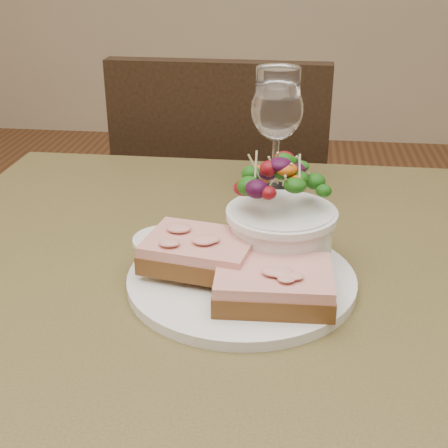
# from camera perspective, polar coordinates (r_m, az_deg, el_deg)

# --- Properties ---
(cafe_table) EXTENTS (0.80, 0.80, 0.75)m
(cafe_table) POSITION_cam_1_polar(r_m,az_deg,el_deg) (0.78, -0.46, -10.90)
(cafe_table) COLOR #453A1D
(cafe_table) RESTS_ON ground
(chair_far) EXTENTS (0.42, 0.42, 0.90)m
(chair_far) POSITION_cam_1_polar(r_m,az_deg,el_deg) (1.55, 0.41, -6.74)
(chair_far) COLOR black
(chair_far) RESTS_ON ground
(dinner_plate) EXTENTS (0.26, 0.26, 0.01)m
(dinner_plate) POSITION_cam_1_polar(r_m,az_deg,el_deg) (0.70, 1.61, -5.09)
(dinner_plate) COLOR white
(dinner_plate) RESTS_ON cafe_table
(sandwich_front) EXTENTS (0.13, 0.10, 0.03)m
(sandwich_front) POSITION_cam_1_polar(r_m,az_deg,el_deg) (0.65, 4.57, -5.53)
(sandwich_front) COLOR #442B12
(sandwich_front) RESTS_ON dinner_plate
(sandwich_back) EXTENTS (0.13, 0.11, 0.03)m
(sandwich_back) POSITION_cam_1_polar(r_m,az_deg,el_deg) (0.70, -2.21, -2.55)
(sandwich_back) COLOR #442B12
(sandwich_back) RESTS_ON dinner_plate
(ramekin) EXTENTS (0.07, 0.07, 0.04)m
(ramekin) POSITION_cam_1_polar(r_m,az_deg,el_deg) (0.71, -5.41, -2.43)
(ramekin) COLOR silver
(ramekin) RESTS_ON dinner_plate
(salad_bowl) EXTENTS (0.12, 0.12, 0.13)m
(salad_bowl) POSITION_cam_1_polar(r_m,az_deg,el_deg) (0.71, 5.30, 1.18)
(salad_bowl) COLOR white
(salad_bowl) RESTS_ON dinner_plate
(garnish) EXTENTS (0.05, 0.04, 0.02)m
(garnish) POSITION_cam_1_polar(r_m,az_deg,el_deg) (0.76, -3.75, -1.49)
(garnish) COLOR black
(garnish) RESTS_ON dinner_plate
(wine_glass) EXTENTS (0.08, 0.08, 0.18)m
(wine_glass) POSITION_cam_1_polar(r_m,az_deg,el_deg) (0.92, 4.87, 10.07)
(wine_glass) COLOR white
(wine_glass) RESTS_ON cafe_table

